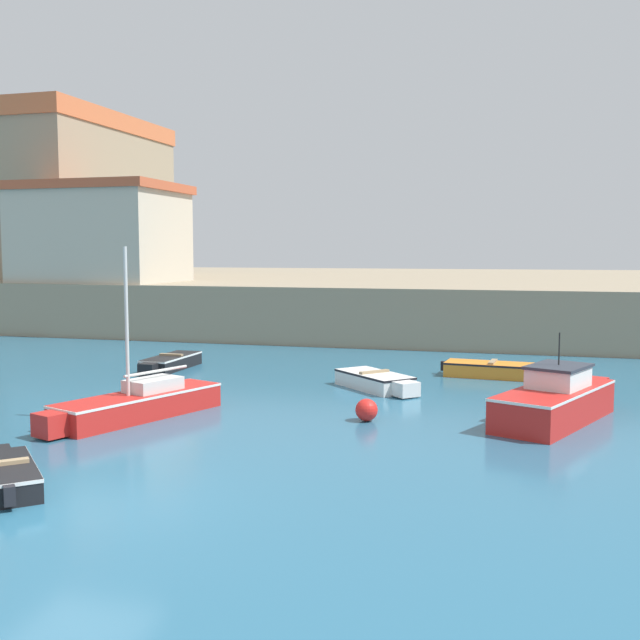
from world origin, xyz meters
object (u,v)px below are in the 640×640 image
at_px(dinghy_orange_8, 496,369).
at_px(church, 52,190).
at_px(sailboat_red_6, 137,403).
at_px(dinghy_white_3, 376,381).
at_px(harbor_shed_near_wharf, 101,233).
at_px(mooring_buoy, 367,410).
at_px(dinghy_black_4, 170,362).
at_px(dinghy_black_5, 1,474).
at_px(motorboat_red_1, 557,400).

height_order(dinghy_orange_8, church, church).
height_order(sailboat_red_6, dinghy_orange_8, sailboat_red_6).
height_order(dinghy_white_3, church, church).
distance_m(dinghy_white_3, harbor_shed_near_wharf, 24.15).
relative_size(sailboat_red_6, church, 0.32).
distance_m(dinghy_white_3, church, 36.42).
bearing_deg(dinghy_white_3, mooring_buoy, -81.89).
relative_size(dinghy_orange_8, mooring_buoy, 6.86).
bearing_deg(mooring_buoy, dinghy_black_4, 144.25).
xyz_separation_m(dinghy_black_5, harbor_shed_near_wharf, (-13.92, 26.26, 5.49)).
height_order(dinghy_black_5, church, church).
height_order(dinghy_black_4, dinghy_black_5, dinghy_black_4).
relative_size(mooring_buoy, harbor_shed_near_wharf, 0.07).
distance_m(motorboat_red_1, dinghy_black_4, 15.52).
bearing_deg(harbor_shed_near_wharf, mooring_buoy, -43.28).
relative_size(sailboat_red_6, harbor_shed_near_wharf, 0.65).
xyz_separation_m(dinghy_white_3, dinghy_black_4, (-8.79, 2.04, -0.01)).
bearing_deg(harbor_shed_near_wharf, sailboat_red_6, -56.10).
xyz_separation_m(dinghy_black_5, church, (-22.76, 34.20, 8.75)).
distance_m(motorboat_red_1, dinghy_white_3, 6.67).
height_order(motorboat_red_1, dinghy_white_3, motorboat_red_1).
bearing_deg(mooring_buoy, dinghy_white_3, 98.11).
bearing_deg(dinghy_white_3, dinghy_black_5, -112.35).
relative_size(motorboat_red_1, dinghy_orange_8, 1.34).
height_order(dinghy_black_4, dinghy_orange_8, dinghy_orange_8).
bearing_deg(church, dinghy_black_5, -56.36).
bearing_deg(sailboat_red_6, dinghy_orange_8, 46.11).
bearing_deg(dinghy_black_5, dinghy_white_3, 67.65).
height_order(mooring_buoy, harbor_shed_near_wharf, harbor_shed_near_wharf).
xyz_separation_m(dinghy_black_5, mooring_buoy, (5.80, 7.69, 0.04)).
height_order(dinghy_black_5, mooring_buoy, mooring_buoy).
relative_size(dinghy_black_4, dinghy_black_5, 1.25).
xyz_separation_m(dinghy_white_3, dinghy_orange_8, (3.82, 3.60, -0.00)).
xyz_separation_m(sailboat_red_6, harbor_shed_near_wharf, (-13.44, 20.00, 5.32)).
bearing_deg(church, dinghy_white_3, -37.95).
relative_size(dinghy_white_3, sailboat_red_6, 0.57).
bearing_deg(dinghy_white_3, motorboat_red_1, -30.20).
bearing_deg(church, dinghy_orange_8, -29.79).
height_order(motorboat_red_1, church, church).
relative_size(dinghy_white_3, dinghy_black_5, 1.10).
xyz_separation_m(sailboat_red_6, church, (-22.28, 27.94, 8.58)).
relative_size(motorboat_red_1, harbor_shed_near_wharf, 0.64).
bearing_deg(harbor_shed_near_wharf, dinghy_orange_8, -24.05).
relative_size(dinghy_orange_8, harbor_shed_near_wharf, 0.48).
bearing_deg(church, mooring_buoy, -42.87).
bearing_deg(dinghy_black_5, church, 123.64).
xyz_separation_m(sailboat_red_6, mooring_buoy, (6.29, 1.43, -0.13)).
relative_size(dinghy_black_4, mooring_buoy, 6.01).
bearing_deg(sailboat_red_6, church, 128.56).
bearing_deg(dinghy_black_5, harbor_shed_near_wharf, 117.94).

